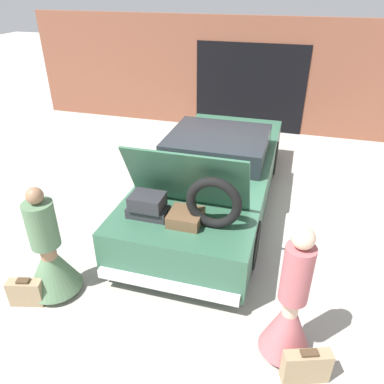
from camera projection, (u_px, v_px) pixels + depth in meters
ground_plane at (212, 203)px, 6.81m from camera, size 40.00×40.00×0.00m
garage_wall_back at (251, 76)px, 9.49m from camera, size 12.00×0.14×2.80m
car at (213, 175)px, 6.52m from camera, size 1.96×4.99×1.76m
person_left at (50, 258)px, 4.66m from camera, size 0.68×0.68×1.54m
person_right at (290, 313)px, 3.82m from camera, size 0.55×0.55×1.66m
suitcase_beside_left_person at (26, 292)px, 4.64m from camera, size 0.44×0.25×0.38m
suitcase_beside_right_person at (306, 366)px, 3.74m from camera, size 0.50×0.29×0.41m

